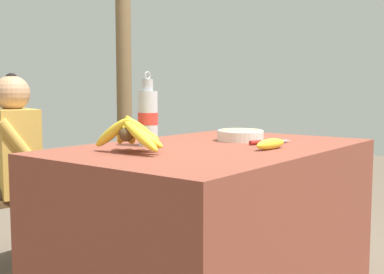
{
  "coord_description": "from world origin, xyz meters",
  "views": [
    {
      "loc": [
        -1.64,
        -1.16,
        1.01
      ],
      "look_at": [
        -0.09,
        0.05,
        0.82
      ],
      "focal_mm": 45.0,
      "sensor_mm": 36.0,
      "label": 1
    }
  ],
  "objects_px": {
    "knife": "(264,142)",
    "banana_bunch_green": "(88,169)",
    "water_bottle": "(148,117)",
    "support_post_far": "(124,65)",
    "loose_banana_front": "(271,144)",
    "banana_bunch_ripe": "(133,134)",
    "wooden_bench": "(26,204)",
    "seated_vendor": "(5,160)",
    "serving_bowl": "(240,134)"
  },
  "relations": [
    {
      "from": "serving_bowl",
      "to": "wooden_bench",
      "type": "height_order",
      "value": "serving_bowl"
    },
    {
      "from": "serving_bowl",
      "to": "water_bottle",
      "type": "relative_size",
      "value": 0.69
    },
    {
      "from": "water_bottle",
      "to": "support_post_far",
      "type": "xyz_separation_m",
      "value": [
        1.09,
        1.27,
        0.3
      ]
    },
    {
      "from": "serving_bowl",
      "to": "support_post_far",
      "type": "xyz_separation_m",
      "value": [
        0.68,
        1.46,
        0.39
      ]
    },
    {
      "from": "water_bottle",
      "to": "seated_vendor",
      "type": "distance_m",
      "value": 1.01
    },
    {
      "from": "water_bottle",
      "to": "support_post_far",
      "type": "relative_size",
      "value": 0.13
    },
    {
      "from": "wooden_bench",
      "to": "seated_vendor",
      "type": "bearing_deg",
      "value": -172.46
    },
    {
      "from": "wooden_bench",
      "to": "seated_vendor",
      "type": "relative_size",
      "value": 1.34
    },
    {
      "from": "serving_bowl",
      "to": "banana_bunch_green",
      "type": "height_order",
      "value": "serving_bowl"
    },
    {
      "from": "banana_bunch_green",
      "to": "banana_bunch_ripe",
      "type": "bearing_deg",
      "value": -122.29
    },
    {
      "from": "banana_bunch_ripe",
      "to": "banana_bunch_green",
      "type": "distance_m",
      "value": 1.33
    },
    {
      "from": "banana_bunch_ripe",
      "to": "seated_vendor",
      "type": "height_order",
      "value": "seated_vendor"
    },
    {
      "from": "water_bottle",
      "to": "wooden_bench",
      "type": "distance_m",
      "value": 1.12
    },
    {
      "from": "banana_bunch_ripe",
      "to": "loose_banana_front",
      "type": "relative_size",
      "value": 1.75
    },
    {
      "from": "knife",
      "to": "support_post_far",
      "type": "distance_m",
      "value": 1.83
    },
    {
      "from": "support_post_far",
      "to": "banana_bunch_ripe",
      "type": "bearing_deg",
      "value": -133.08
    },
    {
      "from": "banana_bunch_ripe",
      "to": "seated_vendor",
      "type": "bearing_deg",
      "value": 83.88
    },
    {
      "from": "knife",
      "to": "banana_bunch_green",
      "type": "relative_size",
      "value": 0.74
    },
    {
      "from": "water_bottle",
      "to": "loose_banana_front",
      "type": "distance_m",
      "value": 0.52
    },
    {
      "from": "serving_bowl",
      "to": "support_post_far",
      "type": "bearing_deg",
      "value": 65.05
    },
    {
      "from": "knife",
      "to": "serving_bowl",
      "type": "bearing_deg",
      "value": 89.58
    },
    {
      "from": "loose_banana_front",
      "to": "banana_bunch_green",
      "type": "height_order",
      "value": "loose_banana_front"
    },
    {
      "from": "banana_bunch_green",
      "to": "loose_banana_front",
      "type": "bearing_deg",
      "value": -101.08
    },
    {
      "from": "banana_bunch_ripe",
      "to": "loose_banana_front",
      "type": "bearing_deg",
      "value": -41.16
    },
    {
      "from": "loose_banana_front",
      "to": "knife",
      "type": "height_order",
      "value": "loose_banana_front"
    },
    {
      "from": "knife",
      "to": "wooden_bench",
      "type": "height_order",
      "value": "knife"
    },
    {
      "from": "seated_vendor",
      "to": "support_post_far",
      "type": "distance_m",
      "value": 1.33
    },
    {
      "from": "loose_banana_front",
      "to": "knife",
      "type": "xyz_separation_m",
      "value": [
        0.14,
        0.11,
        -0.01
      ]
    },
    {
      "from": "knife",
      "to": "wooden_bench",
      "type": "distance_m",
      "value": 1.43
    },
    {
      "from": "loose_banana_front",
      "to": "knife",
      "type": "bearing_deg",
      "value": 37.83
    },
    {
      "from": "serving_bowl",
      "to": "knife",
      "type": "height_order",
      "value": "serving_bowl"
    },
    {
      "from": "serving_bowl",
      "to": "knife",
      "type": "distance_m",
      "value": 0.17
    },
    {
      "from": "wooden_bench",
      "to": "banana_bunch_ripe",
      "type": "bearing_deg",
      "value": -102.73
    },
    {
      "from": "wooden_bench",
      "to": "support_post_far",
      "type": "xyz_separation_m",
      "value": [
        1.04,
        0.28,
        0.82
      ]
    },
    {
      "from": "loose_banana_front",
      "to": "knife",
      "type": "relative_size",
      "value": 0.91
    },
    {
      "from": "seated_vendor",
      "to": "wooden_bench",
      "type": "bearing_deg",
      "value": -155.37
    },
    {
      "from": "banana_bunch_ripe",
      "to": "wooden_bench",
      "type": "height_order",
      "value": "banana_bunch_ripe"
    },
    {
      "from": "wooden_bench",
      "to": "support_post_far",
      "type": "relative_size",
      "value": 0.62
    },
    {
      "from": "banana_bunch_ripe",
      "to": "support_post_far",
      "type": "relative_size",
      "value": 0.14
    },
    {
      "from": "banana_bunch_ripe",
      "to": "loose_banana_front",
      "type": "distance_m",
      "value": 0.54
    },
    {
      "from": "seated_vendor",
      "to": "support_post_far",
      "type": "bearing_deg",
      "value": -148.54
    },
    {
      "from": "wooden_bench",
      "to": "water_bottle",
      "type": "bearing_deg",
      "value": -93.04
    },
    {
      "from": "loose_banana_front",
      "to": "wooden_bench",
      "type": "xyz_separation_m",
      "value": [
        -0.16,
        1.45,
        -0.42
      ]
    },
    {
      "from": "loose_banana_front",
      "to": "support_post_far",
      "type": "bearing_deg",
      "value": 63.02
    },
    {
      "from": "banana_bunch_ripe",
      "to": "wooden_bench",
      "type": "relative_size",
      "value": 0.22
    },
    {
      "from": "banana_bunch_ripe",
      "to": "water_bottle",
      "type": "bearing_deg",
      "value": 28.54
    },
    {
      "from": "serving_bowl",
      "to": "loose_banana_front",
      "type": "bearing_deg",
      "value": -126.88
    },
    {
      "from": "support_post_far",
      "to": "knife",
      "type": "bearing_deg",
      "value": -114.55
    },
    {
      "from": "seated_vendor",
      "to": "loose_banana_front",
      "type": "bearing_deg",
      "value": 118.56
    },
    {
      "from": "banana_bunch_green",
      "to": "seated_vendor",
      "type": "bearing_deg",
      "value": -178.63
    }
  ]
}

